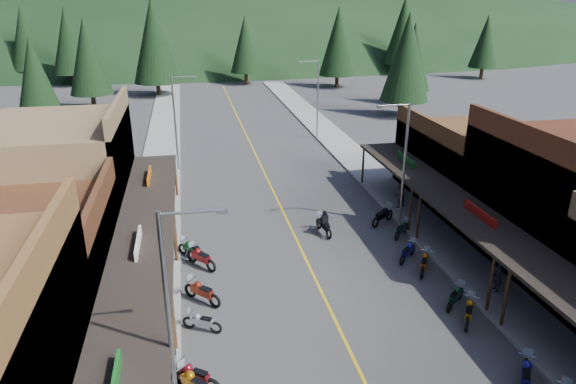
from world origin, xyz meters
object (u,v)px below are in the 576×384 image
pine_4 (338,41)px  pine_1 (68,40)px  pine_2 (154,40)px  bike_west_6 (194,375)px  bike_west_7 (202,321)px  shop_east_3 (471,166)px  bike_west_10 (191,248)px  bike_west_9 (201,257)px  rider_on_bike (324,224)px  pine_7 (25,38)px  pedestrian_east_a (498,276)px  bike_east_7 (456,296)px  streetlight_2 (403,159)px  bike_east_11 (383,215)px  bike_east_5 (526,374)px  pine_3 (245,44)px  bike_east_6 (469,310)px  bike_east_8 (424,262)px  pine_10 (87,56)px  bike_west_5 (195,384)px  bike_east_9 (408,251)px  pedestrian_east_b (399,195)px  pine_8 (35,75)px  streetlight_0 (173,311)px  bike_west_8 (202,291)px  pine_11 (407,57)px  streetlight_1 (177,119)px  shop_east_2 (566,203)px  pine_9 (413,56)px  pine_5 (404,30)px  streetlight_3 (316,96)px  shop_west_2 (24,268)px

pine_4 → pine_1: bearing=166.6°
pine_2 → bike_west_6: size_ratio=6.26×
pine_2 → bike_west_7: bearing=-86.2°
shop_east_3 → bike_west_10: size_ratio=5.39×
bike_west_9 → rider_on_bike: bearing=-18.2°
pine_7 → bike_west_10: 74.82m
pedestrian_east_a → bike_east_7: bearing=-72.4°
streetlight_2 → bike_east_11: 3.94m
shop_east_3 → bike_east_5: (-7.87, -18.29, -1.91)m
pedestrian_east_a → pine_3: bearing=-172.2°
bike_west_7 → bike_east_6: bike_east_6 is taller
pine_7 → rider_on_bike: bearing=-63.7°
bike_west_10 → bike_east_8: 12.97m
bike_east_6 → pine_10: bearing=148.6°
bike_west_7 → bike_east_11: bearing=-24.5°
bike_west_5 → pedestrian_east_a: size_ratio=1.36×
bike_east_9 → pedestrian_east_b: bearing=116.8°
pine_8 → rider_on_bike: size_ratio=4.42×
streetlight_0 → bike_west_8: bearing=82.1°
pine_4 → pine_11: 22.09m
bike_east_7 → pedestrian_east_b: size_ratio=1.09×
streetlight_1 → pine_4: (24.95, 38.00, 2.78)m
pine_1 → bike_east_11: pine_1 is taller
shop_east_2 → pine_9: pine_9 is taller
pine_2 → bike_east_6: (15.96, -60.71, -7.39)m
streetlight_1 → bike_west_7: size_ratio=4.33×
pine_3 → pine_5: 30.63m
pine_10 → bike_west_10: (11.65, -43.97, -6.21)m
pine_10 → pedestrian_east_a: bearing=-62.4°
streetlight_3 → bike_east_7: 31.64m
pine_11 → shop_east_2: bearing=-99.7°
bike_west_7 → bike_west_8: 2.32m
pine_3 → bike_east_8: 64.35m
shop_west_2 → bike_west_8: bearing=-3.2°
pine_4 → bike_west_10: size_ratio=6.18×
pine_4 → bike_east_9: (-12.39, -56.64, -6.67)m
bike_west_10 → bike_east_9: (11.96, -2.67, -0.01)m
bike_west_8 → streetlight_2: bearing=-16.5°
bike_east_8 → rider_on_bike: rider_on_bike is taller
bike_east_11 → pedestrian_east_a: bearing=-20.0°
streetlight_1 → bike_east_6: streetlight_1 is taller
bike_east_6 → streetlight_0: bearing=-131.5°
pine_11 → bike_west_8: size_ratio=5.47×
pine_7 → bike_west_8: size_ratio=5.51×
shop_west_2 → streetlight_0: bearing=-48.5°
bike_east_8 → streetlight_0: bearing=-116.0°
bike_west_6 → pine_8: bearing=54.1°
pine_10 → pine_7: bearing=118.3°
pine_10 → bike_west_5: 56.62m
pine_4 → bike_west_9: (-23.86, -55.21, -6.59)m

